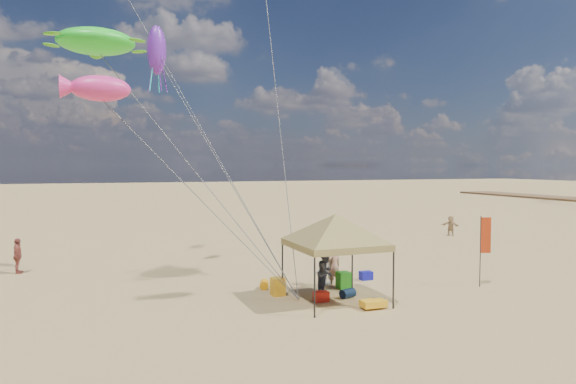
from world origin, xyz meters
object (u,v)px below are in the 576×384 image
Objects in this scene: canopy_tent at (336,217)px; person_near_a at (334,266)px; cooler_red at (321,297)px; person_far_c at (451,226)px; chair_yellow at (278,287)px; person_near_c at (327,267)px; person_far_a at (18,256)px; cooler_blue at (366,276)px; beach_cart at (373,303)px; person_near_b at (326,272)px; chair_green at (343,280)px; feather_flag at (484,240)px.

person_near_a is at bearing 65.74° from canopy_tent.
cooler_red is 0.36× the size of person_far_c.
chair_yellow is 0.44× the size of person_near_c.
canopy_tent is 3.69× the size of person_far_a.
beach_cart is (-2.01, -4.19, 0.01)m from cooler_blue.
person_far_c is (14.89, 10.92, -0.06)m from person_near_c.
canopy_tent is at bearing -138.52° from person_near_b.
person_near_a is at bearing 113.77° from chair_green.
beach_cart is 3.82m from person_near_c.
cooler_blue is at bearing 14.77° from chair_yellow.
feather_flag reaches higher than chair_yellow.
beach_cart is at bearing -48.70° from cooler_red.
beach_cart is at bearing -96.21° from chair_green.
person_near_a is 15.01m from person_far_a.
person_far_a reaches higher than person_far_c.
person_near_b is at bearing 82.74° from canopy_tent.
person_far_a is at bearing 155.13° from cooler_blue.
chair_yellow is (-1.24, 1.43, 0.16)m from cooler_red.
chair_green reaches higher than cooler_red.
feather_flag is 3.34× the size of beach_cart.
person_near_c reaches higher than cooler_blue.
chair_green is at bearing 41.89° from cooler_red.
cooler_blue is at bearing 144.20° from feather_flag.
feather_flag is 1.88× the size of person_near_c.
person_near_b is at bearing 38.88° from person_near_a.
person_near_c reaches higher than chair_green.
chair_green is at bearing 115.52° from person_near_c.
canopy_tent is 3.55× the size of person_near_a.
chair_green is 0.94m from person_near_c.
person_near_c is 14.69m from person_far_a.
person_near_c reaches higher than cooler_red.
beach_cart is (2.59, -2.97, -0.15)m from chair_yellow.
feather_flag reaches higher than person_near_b.
person_near_b is at bearing 169.69° from feather_flag.
beach_cart is (-0.33, -3.07, -0.15)m from chair_green.
cooler_blue is at bearing 33.72° from chair_green.
canopy_tent is at bearing -44.27° from chair_yellow.
person_near_a is 1.00× the size of person_near_b.
person_near_b reaches higher than cooler_blue.
cooler_blue is at bearing -10.03° from person_near_b.
chair_yellow is at bearing -125.98° from person_far_a.
person_near_a is at bearing 11.83° from chair_yellow.
canopy_tent is at bearing 54.57° from person_near_a.
feather_flag is at bearing -51.57° from person_near_b.
chair_green is 3.09m from beach_cart.
cooler_red is (-7.38, 0.25, -1.82)m from feather_flag.
person_near_c is at bearing 158.03° from feather_flag.
person_near_c reaches higher than chair_yellow.
chair_yellow is 20.96m from person_far_c.
person_near_a is at bearing -161.15° from cooler_blue.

